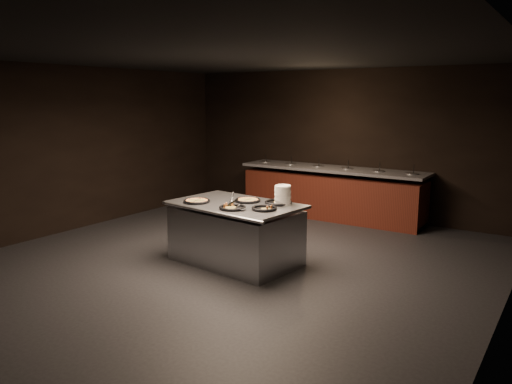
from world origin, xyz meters
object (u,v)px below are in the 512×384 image
(pan_cheese_whole, at_px, (248,200))
(pan_veggie_whole, at_px, (197,201))
(serving_counter, at_px, (236,234))
(plate_stack, at_px, (283,195))

(pan_cheese_whole, bearing_deg, pan_veggie_whole, -142.05)
(serving_counter, xyz_separation_m, pan_veggie_whole, (-0.50, -0.25, 0.47))
(plate_stack, bearing_deg, pan_veggie_whole, -153.94)
(pan_veggie_whole, bearing_deg, plate_stack, 26.06)
(plate_stack, relative_size, pan_veggie_whole, 0.71)
(pan_veggie_whole, bearing_deg, pan_cheese_whole, 37.95)
(plate_stack, height_order, pan_veggie_whole, plate_stack)
(plate_stack, bearing_deg, serving_counter, -154.72)
(pan_veggie_whole, xyz_separation_m, pan_cheese_whole, (0.58, 0.45, -0.00))
(plate_stack, bearing_deg, pan_cheese_whole, -170.17)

